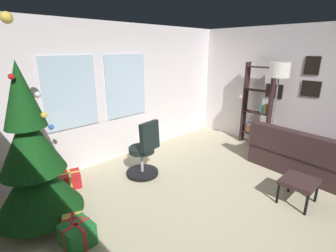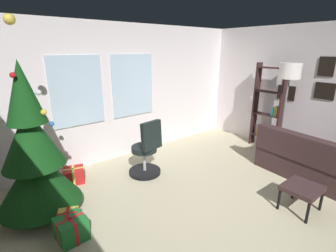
{
  "view_description": "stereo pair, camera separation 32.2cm",
  "coord_description": "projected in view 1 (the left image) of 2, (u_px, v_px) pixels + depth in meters",
  "views": [
    {
      "loc": [
        -2.63,
        -1.53,
        2.13
      ],
      "look_at": [
        -0.2,
        0.96,
        1.02
      ],
      "focal_mm": 26.29,
      "sensor_mm": 36.0,
      "label": 1
    },
    {
      "loc": [
        -2.39,
        -1.75,
        2.13
      ],
      "look_at": [
        -0.2,
        0.96,
        1.02
      ],
      "focal_mm": 26.29,
      "sensor_mm": 36.0,
      "label": 2
    }
  ],
  "objects": [
    {
      "name": "floor_lamp",
      "position": [
        279.0,
        76.0,
        4.65
      ],
      "size": [
        0.38,
        0.38,
        1.88
      ],
      "color": "slate",
      "rests_on": "ground_plane"
    },
    {
      "name": "office_chair",
      "position": [
        144.0,
        155.0,
        4.2
      ],
      "size": [
        0.56,
        0.56,
        1.0
      ],
      "color": "black",
      "rests_on": "ground_plane"
    },
    {
      "name": "couch",
      "position": [
        320.0,
        160.0,
        4.26
      ],
      "size": [
        1.53,
        2.13,
        0.8
      ],
      "color": "#382526",
      "rests_on": "ground_plane"
    },
    {
      "name": "gift_box_red",
      "position": [
        70.0,
        180.0,
        3.94
      ],
      "size": [
        0.4,
        0.39,
        0.24
      ],
      "color": "red",
      "rests_on": "ground_plane"
    },
    {
      "name": "wall_right_with_frames",
      "position": [
        309.0,
        92.0,
        4.91
      ],
      "size": [
        0.12,
        5.0,
        2.59
      ],
      "color": "silver",
      "rests_on": "ground_plane"
    },
    {
      "name": "gift_box_gold",
      "position": [
        74.0,
        229.0,
        2.84
      ],
      "size": [
        0.32,
        0.34,
        0.27
      ],
      "color": "gold",
      "rests_on": "ground_plane"
    },
    {
      "name": "bookshelf",
      "position": [
        257.0,
        110.0,
        5.51
      ],
      "size": [
        0.18,
        0.64,
        1.84
      ],
      "color": "#2F1B1B",
      "rests_on": "ground_plane"
    },
    {
      "name": "footstool",
      "position": [
        299.0,
        183.0,
        3.47
      ],
      "size": [
        0.48,
        0.44,
        0.36
      ],
      "color": "#382526",
      "rests_on": "ground_plane"
    },
    {
      "name": "holiday_tree",
      "position": [
        33.0,
        162.0,
        2.94
      ],
      "size": [
        1.03,
        1.03,
        2.48
      ],
      "color": "#4C331E",
      "rests_on": "ground_plane"
    },
    {
      "name": "gift_box_green",
      "position": [
        78.0,
        235.0,
        2.75
      ],
      "size": [
        0.34,
        0.34,
        0.28
      ],
      "color": "#1E722D",
      "rests_on": "ground_plane"
    },
    {
      "name": "wall_back_with_windows",
      "position": [
        118.0,
        93.0,
        4.78
      ],
      "size": [
        5.52,
        0.12,
        2.59
      ],
      "color": "silver",
      "rests_on": "ground_plane"
    },
    {
      "name": "ground_plane",
      "position": [
        226.0,
        211.0,
        3.45
      ],
      "size": [
        5.52,
        5.0,
        0.1
      ],
      "primitive_type": "cube",
      "color": "#C3B997"
    }
  ]
}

